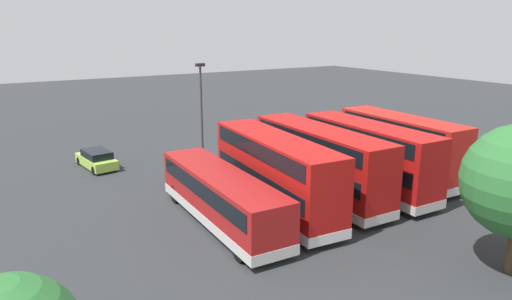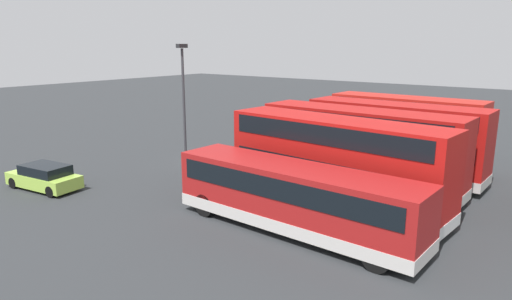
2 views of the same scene
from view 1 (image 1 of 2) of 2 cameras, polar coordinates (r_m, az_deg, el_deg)
name	(u,v)px [view 1 (image 1 of 2)]	position (r m, az deg, el deg)	size (l,w,h in m)	color
ground_plane	(240,160)	(38.41, -2.04, -1.19)	(140.00, 140.00, 0.00)	#2D3033
bus_double_decker_near_end	(400,146)	(34.56, 17.35, 0.49)	(2.87, 10.22, 4.55)	red
bus_double_decker_second	(368,156)	(31.38, 13.62, -0.67)	(2.82, 10.76, 4.55)	#B71411
bus_double_decker_third	(320,161)	(29.51, 7.83, -1.37)	(2.90, 11.46, 4.55)	#B71411
bus_double_decker_fourth	(275,172)	(27.08, 2.36, -2.73)	(3.42, 11.44, 4.55)	#B71411
bus_single_deck_fifth	(221,196)	(25.73, -4.32, -5.68)	(2.91, 11.65, 2.95)	#A51919
car_hatchback_silver	(97,159)	(38.05, -19.04, -1.08)	(2.40, 4.65, 1.43)	#A5D14C
lamp_post_tall	(201,107)	(35.82, -6.74, 5.24)	(0.70, 0.30, 8.03)	#38383D
waste_bin_yellow	(267,147)	(40.64, 1.35, 0.41)	(0.60, 0.60, 0.95)	#197F33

